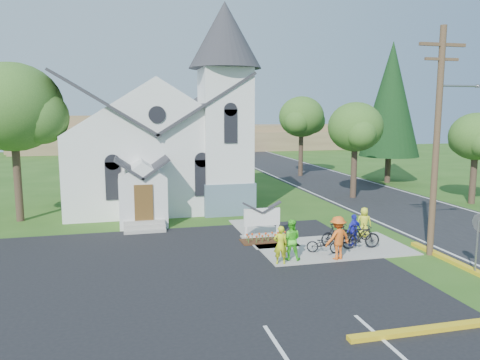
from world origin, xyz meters
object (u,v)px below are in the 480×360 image
object	(u,v)px
church_sign	(262,217)
cyclist_2	(354,230)
bike_3	(361,237)
cyclist_4	(364,222)
cyclist_1	(291,240)
cyclist_0	(280,245)
bike_1	(337,234)
cyclist_3	(338,238)
utility_pole	(438,135)
bike_4	(347,233)
stop_sign	(479,231)
bike_0	(324,244)
bike_2	(355,232)

from	to	relation	value
church_sign	cyclist_2	bearing A→B (deg)	-36.36
bike_3	cyclist_4	bearing A→B (deg)	-28.17
cyclist_1	bike_3	size ratio (longest dim) A/B	0.95
cyclist_0	cyclist_4	size ratio (longest dim) A/B	1.06
church_sign	bike_1	xyz separation A→B (m)	(3.03, -2.41, -0.44)
bike_1	bike_3	world-z (taller)	bike_3
cyclist_3	cyclist_4	xyz separation A→B (m)	(2.87, 2.95, -0.18)
church_sign	cyclist_1	distance (m)	3.97
bike_1	cyclist_2	world-z (taller)	cyclist_2
cyclist_2	cyclist_0	bearing A→B (deg)	0.58
utility_pole	bike_4	bearing A→B (deg)	134.49
church_sign	bike_1	size ratio (longest dim) A/B	1.24
cyclist_0	bike_4	distance (m)	5.00
utility_pole	cyclist_3	distance (m)	6.27
church_sign	cyclist_1	size ratio (longest dim) A/B	1.24
stop_sign	cyclist_3	world-z (taller)	stop_sign
cyclist_1	bike_1	world-z (taller)	cyclist_1
bike_0	bike_1	bearing A→B (deg)	-23.34
bike_3	bike_4	size ratio (longest dim) A/B	1.23
stop_sign	bike_4	size ratio (longest dim) A/B	1.64
utility_pole	bike_3	world-z (taller)	utility_pole
bike_1	cyclist_4	size ratio (longest dim) A/B	1.15
stop_sign	cyclist_3	bearing A→B (deg)	146.46
bike_0	bike_3	bearing A→B (deg)	-60.18
cyclist_3	church_sign	bearing A→B (deg)	-78.61
utility_pole	cyclist_1	world-z (taller)	utility_pole
bike_4	utility_pole	bearing A→B (deg)	-139.23
stop_sign	bike_2	bearing A→B (deg)	112.32
cyclist_0	cyclist_1	xyz separation A→B (m)	(0.61, 0.43, 0.07)
cyclist_0	bike_4	bearing A→B (deg)	-139.38
church_sign	bike_0	xyz separation A→B (m)	(1.91, -3.45, -0.57)
cyclist_3	bike_3	size ratio (longest dim) A/B	1.02
cyclist_0	bike_3	world-z (taller)	cyclist_0
cyclist_2	bike_2	xyz separation A→B (m)	(0.59, 0.97, -0.37)
cyclist_2	stop_sign	bearing A→B (deg)	101.25
cyclist_1	bike_2	xyz separation A→B (m)	(4.21, 2.19, -0.48)
bike_2	cyclist_4	xyz separation A→B (m)	(0.65, 0.33, 0.37)
bike_0	bike_2	world-z (taller)	bike_0
church_sign	cyclist_3	bearing A→B (deg)	-64.40
church_sign	cyclist_0	size ratio (longest dim) A/B	1.34
utility_pole	bike_4	distance (m)	6.33
bike_0	cyclist_2	distance (m)	1.99
cyclist_1	bike_2	world-z (taller)	cyclist_1
stop_sign	bike_0	world-z (taller)	stop_sign
bike_0	bike_4	distance (m)	2.45
cyclist_0	cyclist_2	xyz separation A→B (m)	(4.24, 1.65, -0.05)
cyclist_0	bike_2	bearing A→B (deg)	-141.12
bike_2	cyclist_2	bearing A→B (deg)	170.78
bike_3	cyclist_4	distance (m)	2.13
cyclist_1	cyclist_4	size ratio (longest dim) A/B	1.15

